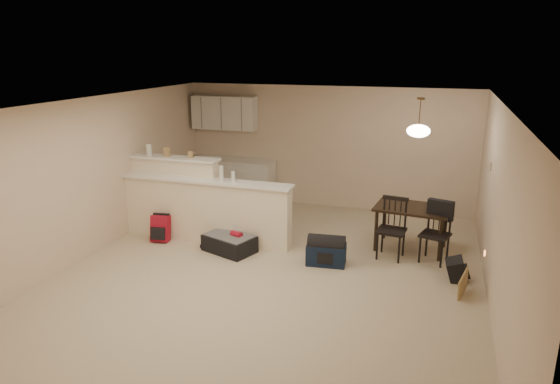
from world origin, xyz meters
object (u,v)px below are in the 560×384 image
at_px(dining_chair_near, 391,229).
at_px(red_backpack, 161,228).
at_px(navy_duffel, 326,254).
at_px(dining_table, 412,212).
at_px(dining_chair_far, 435,233).
at_px(pendant_lamp, 418,130).
at_px(suitcase, 230,244).
at_px(black_daypack, 456,270).

distance_m(dining_chair_near, red_backpack, 3.90).
bearing_deg(dining_chair_near, navy_duffel, -141.34).
relative_size(dining_table, dining_chair_far, 1.32).
height_order(pendant_lamp, red_backpack, pendant_lamp).
xyz_separation_m(dining_chair_far, suitcase, (-3.20, -0.61, -0.34)).
bearing_deg(dining_table, pendant_lamp, -129.01).
relative_size(suitcase, red_backpack, 1.77).
height_order(navy_duffel, black_daypack, navy_duffel).
xyz_separation_m(dining_chair_near, navy_duffel, (-0.91, -0.56, -0.32)).
xyz_separation_m(pendant_lamp, black_daypack, (0.72, -0.97, -1.84)).
bearing_deg(black_daypack, navy_duffel, 88.35).
distance_m(dining_table, navy_duffel, 1.64).
distance_m(dining_table, dining_chair_far, 0.60).
xyz_separation_m(dining_table, dining_chair_far, (0.39, -0.42, -0.17)).
bearing_deg(red_backpack, dining_chair_far, -1.64).
bearing_deg(black_daypack, suitcase, 87.49).
distance_m(navy_duffel, black_daypack, 1.91).
distance_m(dining_table, dining_chair_near, 0.57).
bearing_deg(pendant_lamp, dining_table, 45.00).
bearing_deg(suitcase, dining_table, 39.70).
bearing_deg(dining_table, navy_duffel, -133.00).
xyz_separation_m(dining_chair_near, dining_chair_far, (0.66, 0.05, -0.01)).
bearing_deg(dining_table, red_backpack, -160.80).
relative_size(pendant_lamp, suitcase, 0.77).
bearing_deg(suitcase, dining_chair_near, 31.95).
distance_m(dining_chair_near, dining_chair_far, 0.66).
height_order(dining_chair_near, black_daypack, dining_chair_near).
bearing_deg(red_backpack, suitcase, -11.21).
relative_size(dining_chair_far, black_daypack, 2.78).
relative_size(dining_table, navy_duffel, 2.08).
distance_m(pendant_lamp, red_backpack, 4.60).
xyz_separation_m(dining_chair_near, suitcase, (-2.54, -0.56, -0.35)).
height_order(dining_table, red_backpack, dining_table).
bearing_deg(dining_chair_near, black_daypack, -19.34).
relative_size(red_backpack, black_daypack, 1.34).
height_order(dining_chair_far, navy_duffel, dining_chair_far).
relative_size(dining_chair_far, navy_duffel, 1.58).
height_order(dining_chair_near, red_backpack, dining_chair_near).
relative_size(dining_chair_near, suitcase, 1.21).
bearing_deg(dining_chair_near, pendant_lamp, 67.14).
distance_m(dining_chair_far, navy_duffel, 1.71).
xyz_separation_m(dining_table, black_daypack, (0.72, -0.97, -0.49)).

